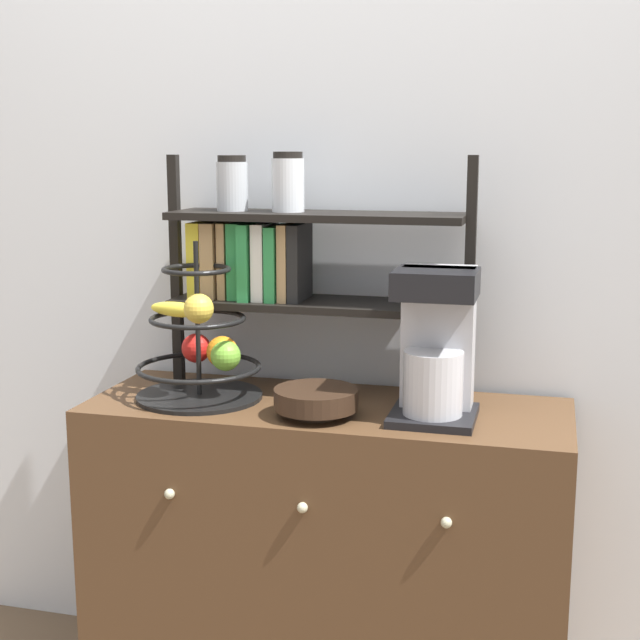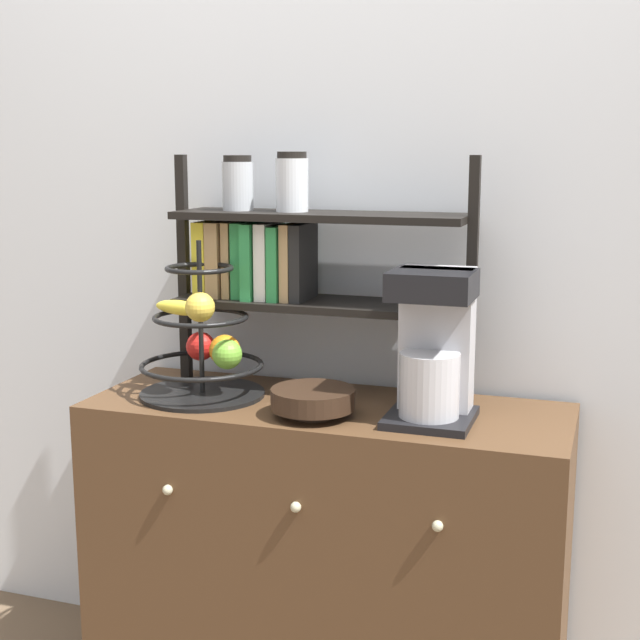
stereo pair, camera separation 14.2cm
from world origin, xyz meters
name	(u,v)px [view 2 (the right image)]	position (x,y,z in m)	size (l,w,h in m)	color
wall_back	(358,179)	(0.00, 0.46, 1.30)	(7.00, 0.05, 2.60)	silver
sideboard	(326,559)	(0.00, 0.21, 0.39)	(1.13, 0.43, 0.78)	#4C331E
coffee_maker	(434,347)	(0.26, 0.17, 0.95)	(0.19, 0.20, 0.34)	black
fruit_stand	(205,347)	(-0.30, 0.19, 0.90)	(0.30, 0.30, 0.38)	black
wooden_bowl	(314,400)	(0.00, 0.11, 0.82)	(0.19, 0.19, 0.06)	black
shelf_hutch	(284,252)	(-0.15, 0.32, 1.13)	(0.76, 0.20, 0.59)	black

